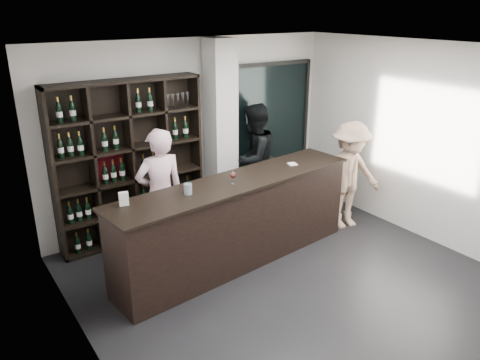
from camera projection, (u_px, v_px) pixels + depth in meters
floor at (305, 292)px, 5.81m from camera, size 5.00×5.50×0.01m
wine_shelf at (130, 163)px, 6.75m from camera, size 2.20×0.35×2.40m
structural_column at (221, 133)px, 7.39m from camera, size 0.40×0.40×2.90m
glass_panel at (272, 123)px, 8.21m from camera, size 1.60×0.08×2.10m
tasting_counter at (237, 222)px, 6.30m from camera, size 3.64×0.75×1.20m
taster_pink at (160, 194)px, 6.37m from camera, size 0.70×0.48×1.85m
taster_black at (254, 159)px, 7.84m from camera, size 1.09×0.97×1.85m
customer at (349, 176)px, 7.27m from camera, size 1.20×0.83×1.71m
wine_glass at (233, 177)px, 5.92m from camera, size 0.10×0.10×0.20m
spit_cup at (188, 189)px, 5.62m from camera, size 0.12×0.12×0.13m
napkin_stack at (292, 164)px, 6.68m from camera, size 0.14×0.14×0.02m
card_stand at (124, 199)px, 5.30m from camera, size 0.11×0.07×0.16m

